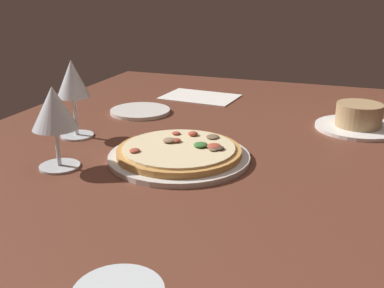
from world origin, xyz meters
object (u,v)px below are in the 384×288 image
Objects in this scene: ramekin_on_saucer at (358,119)px; wine_glass_far at (73,82)px; pizza_main at (179,153)px; side_plate at (140,111)px; paper_menu at (200,97)px; wine_glass_near at (54,111)px.

wine_glass_far is (26.23, -57.57, 9.62)cm from ramekin_on_saucer.
wine_glass_far is at bearing -101.51° from pizza_main.
pizza_main is at bearing 38.17° from side_plate.
ramekin_on_saucer reaches higher than pizza_main.
wine_glass_far is 0.80× the size of paper_menu.
wine_glass_far is at bearing -65.50° from ramekin_on_saucer.
side_plate is 0.73× the size of paper_menu.
wine_glass_far is 46.18cm from paper_menu.
wine_glass_far is 1.09× the size of side_plate.
paper_menu is (-47.72, -12.13, -1.07)cm from pizza_main.
paper_menu is at bearing 161.84° from wine_glass_far.
wine_glass_far reaches higher than ramekin_on_saucer.
side_plate is at bearing -176.83° from wine_glass_near.
side_plate is at bearing -85.17° from ramekin_on_saucer.
wine_glass_far is at bearing -13.18° from paper_menu.
wine_glass_far reaches higher than side_plate.
ramekin_on_saucer is at bearing 74.65° from paper_menu.
pizza_main is 49.25cm from paper_menu.
ramekin_on_saucer is 63.99cm from wine_glass_far.
ramekin_on_saucer is 0.91× the size of paper_menu.
wine_glass_far is 17.80cm from wine_glass_near.
wine_glass_far is 25.09cm from side_plate.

